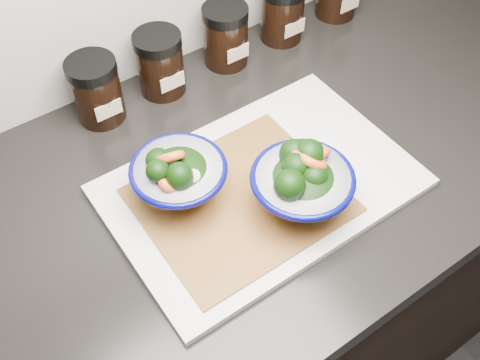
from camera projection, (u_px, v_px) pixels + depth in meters
cabinet at (293, 277)px, 1.29m from camera, size 3.43×0.58×0.86m
countertop at (312, 143)px, 0.94m from camera, size 3.50×0.60×0.04m
cutting_board at (261, 186)px, 0.85m from camera, size 0.45×0.30×0.01m
bamboo_mat at (240, 200)px, 0.82m from camera, size 0.28×0.24×0.00m
bowl_left at (178, 177)px, 0.79m from camera, size 0.14×0.14×0.10m
bowl_right at (302, 183)px, 0.78m from camera, size 0.15×0.15×0.11m
spice_jar_a at (96, 90)px, 0.91m from camera, size 0.08×0.08×0.11m
spice_jar_b at (160, 63)px, 0.95m from camera, size 0.08×0.08×0.11m
spice_jar_c at (226, 36)px, 1.00m from camera, size 0.08×0.08×0.11m
spice_jar_d at (282, 12)px, 1.05m from camera, size 0.08×0.08×0.11m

